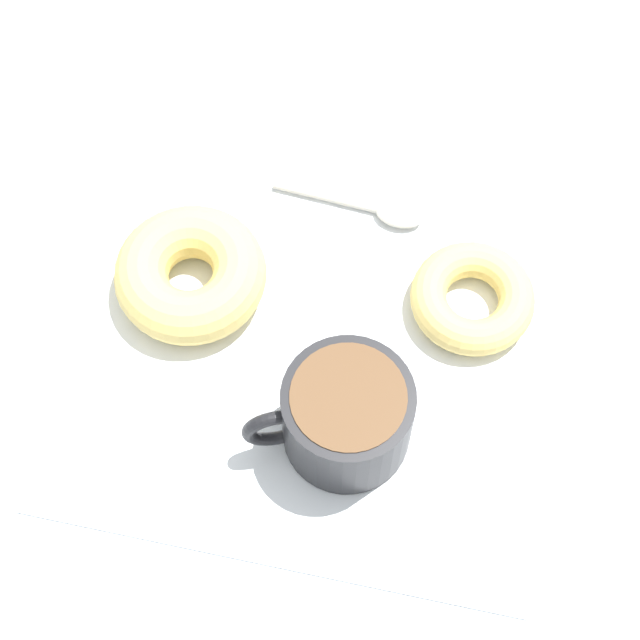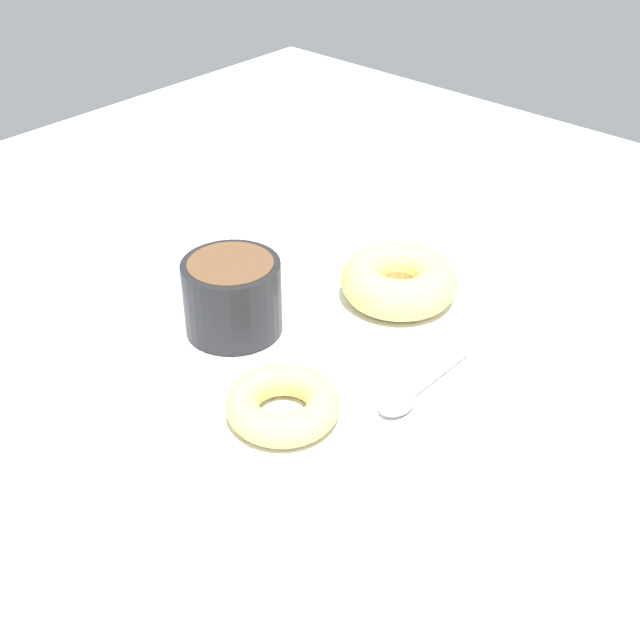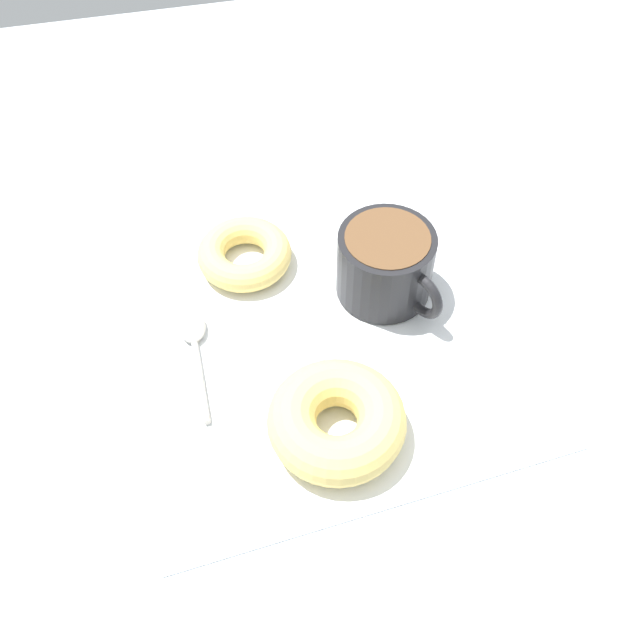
# 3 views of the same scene
# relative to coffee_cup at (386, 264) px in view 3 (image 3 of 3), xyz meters

# --- Properties ---
(ground_plane) EXTENTS (1.20, 1.20, 0.02)m
(ground_plane) POSITION_rel_coffee_cup_xyz_m (-0.05, 0.06, -0.05)
(ground_plane) COLOR #B2BCC6
(napkin) EXTENTS (0.36, 0.36, 0.00)m
(napkin) POSITION_rel_coffee_cup_xyz_m (-0.04, 0.07, -0.04)
(napkin) COLOR white
(napkin) RESTS_ON ground_plane
(coffee_cup) EXTENTS (0.11, 0.09, 0.07)m
(coffee_cup) POSITION_rel_coffee_cup_xyz_m (0.00, 0.00, 0.00)
(coffee_cup) COLOR black
(coffee_cup) RESTS_ON napkin
(donut_near_cup) EXTENTS (0.11, 0.11, 0.04)m
(donut_near_cup) POSITION_rel_coffee_cup_xyz_m (-0.14, 0.08, -0.02)
(donut_near_cup) COLOR #E5C66B
(donut_near_cup) RESTS_ON napkin
(donut_far) EXTENTS (0.09, 0.09, 0.03)m
(donut_far) POSITION_rel_coffee_cup_xyz_m (0.06, 0.12, -0.02)
(donut_far) COLOR #E5C66B
(donut_far) RESTS_ON napkin
(spoon) EXTENTS (0.12, 0.02, 0.01)m
(spoon) POSITION_rel_coffee_cup_xyz_m (-0.02, 0.18, -0.03)
(spoon) COLOR #B7B2A8
(spoon) RESTS_ON napkin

